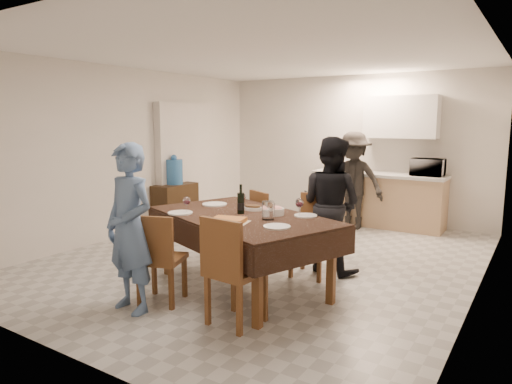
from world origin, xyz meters
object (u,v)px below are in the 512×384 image
Objects in this scene: water_jug at (174,172)px; person_far at (330,205)px; person_near at (130,228)px; water_pitcher at (268,210)px; savoury_tart at (229,220)px; person_kitchen at (353,181)px; dining_table at (242,218)px; wine_bottle at (241,199)px; console at (175,205)px; microwave at (428,167)px.

water_jug is 0.26× the size of person_far.
person_far is (1.10, 2.10, 0.01)m from person_near.
water_pitcher reaches higher than savoury_tart.
person_far is 1.00× the size of person_kitchen.
dining_table is 0.21m from wine_bottle.
water_pitcher is 1.12m from person_far.
person_kitchen reaches higher than wine_bottle.
dining_table is 3.21m from console.
water_pitcher is (2.97, -1.85, -0.04)m from water_jug.
savoury_tart is at bearing 76.86° from microwave.
person_kitchen reaches higher than water_jug.
dining_table is 0.38m from water_pitcher.
water_jug reaches higher than wine_bottle.
wine_bottle is (-0.05, 0.05, 0.20)m from dining_table.
wine_bottle is 0.47m from savoury_tart.
person_kitchen is at bearing 29.92° from console.
microwave is at bearing 95.07° from dining_table.
water_jug is 2.26× the size of water_pitcher.
person_far is at bearing 72.53° from savoury_tart.
wine_bottle is 0.42m from water_pitcher.
person_near is (2.07, -2.85, 0.43)m from console.
wine_bottle is 3.86m from microwave.
dining_table is 6.32× the size of savoury_tart.
person_kitchen is at bearing -66.33° from person_far.
console is at bearing 131.39° from person_near.
savoury_tart is 0.74× the size of microwave.
water_pitcher is 0.12× the size of person_far.
person_near is at bearing -54.05° from console.
console is at bearing 141.24° from savoury_tart.
person_near is (-0.55, -1.05, 0.03)m from dining_table.
water_jug is 1.33× the size of wine_bottle.
person_near is (-0.65, -0.67, -0.03)m from savoury_tart.
person_far is (0.45, 1.43, -0.02)m from savoury_tart.
wine_bottle is 1.22m from person_near.
dining_table is at bearing 71.80° from person_far.
savoury_tart is at bearing -127.15° from water_pitcher.
person_near is 0.99× the size of person_far.
person_far is at bearing 79.22° from microwave.
person_far reaches higher than wine_bottle.
person_far is at bearing 67.79° from person_near.
water_pitcher is (2.97, -1.85, 0.53)m from console.
wine_bottle is 0.63× the size of microwave.
dining_table is 1.19m from person_far.
dining_table is 1.46× the size of person_kitchen.
microwave is (3.68, 1.95, 0.69)m from console.
microwave reaches higher than water_pitcher.
person_kitchen is at bearing 88.49° from person_near.
person_kitchen is at bearing 111.27° from dining_table.
wine_bottle is 1.69× the size of water_pitcher.
savoury_tart is 0.23× the size of person_far.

